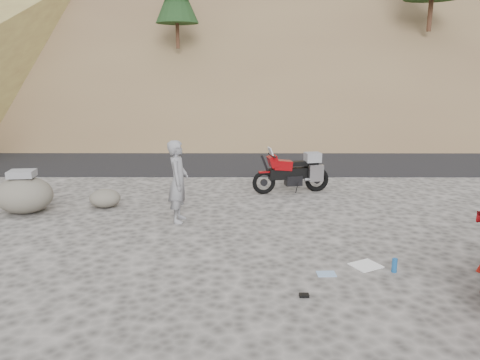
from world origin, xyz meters
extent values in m
plane|color=#43413E|center=(0.00, 0.00, 0.00)|extent=(140.00, 140.00, 0.00)
cube|color=black|center=(0.00, 9.00, 0.00)|extent=(120.00, 7.00, 0.05)
cube|color=brown|center=(2.00, 30.00, 8.00)|extent=(110.00, 51.90, 46.72)
cube|color=brown|center=(2.00, 30.00, 8.30)|extent=(110.00, 43.28, 36.46)
cylinder|color=#382114|center=(-4.00, 14.00, 4.90)|extent=(0.17, 0.17, 1.40)
cylinder|color=#382114|center=(8.00, 15.00, 5.94)|extent=(0.22, 0.22, 1.82)
torus|color=black|center=(-0.43, 3.51, 0.32)|extent=(0.65, 0.25, 0.64)
cylinder|color=black|center=(-0.43, 3.51, 0.32)|extent=(0.20, 0.10, 0.19)
torus|color=black|center=(1.04, 3.85, 0.32)|extent=(0.69, 0.28, 0.68)
cylinder|color=black|center=(1.04, 3.85, 0.32)|extent=(0.23, 0.12, 0.21)
cylinder|color=black|center=(-0.35, 3.53, 0.68)|extent=(0.37, 0.14, 0.79)
cylinder|color=black|center=(-0.22, 3.56, 1.05)|extent=(0.17, 0.60, 0.04)
cube|color=black|center=(0.28, 3.67, 0.53)|extent=(1.19, 0.48, 0.29)
cube|color=black|center=(0.38, 3.70, 0.34)|extent=(0.49, 0.38, 0.27)
cube|color=maroon|center=(0.06, 3.63, 0.78)|extent=(0.56, 0.40, 0.30)
cube|color=maroon|center=(-0.19, 3.57, 0.89)|extent=(0.36, 0.39, 0.34)
cube|color=silver|center=(-0.26, 3.55, 1.14)|extent=(0.17, 0.31, 0.25)
cube|color=black|center=(0.52, 3.73, 0.80)|extent=(0.57, 0.33, 0.12)
cube|color=black|center=(0.88, 3.81, 0.76)|extent=(0.37, 0.25, 0.10)
cube|color=#A7A7AB|center=(0.97, 3.57, 0.56)|extent=(0.40, 0.20, 0.44)
cube|color=#A7A7AB|center=(0.86, 4.06, 0.56)|extent=(0.40, 0.20, 0.44)
cube|color=gray|center=(0.90, 3.81, 0.95)|extent=(0.47, 0.41, 0.25)
cube|color=maroon|center=(-0.43, 3.51, 0.61)|extent=(0.31, 0.18, 0.04)
cylinder|color=black|center=(0.46, 3.54, 0.17)|extent=(0.07, 0.20, 0.35)
cylinder|color=#A7A7AB|center=(0.88, 3.67, 0.39)|extent=(0.45, 0.18, 0.13)
imported|color=gray|center=(-2.40, 1.23, 0.00)|extent=(0.46, 0.67, 1.80)
ellipsoid|color=#5E5A51|center=(-6.08, 1.83, 0.43)|extent=(1.42, 1.24, 0.85)
cube|color=gray|center=(-6.08, 1.83, 0.94)|extent=(0.70, 0.57, 0.18)
ellipsoid|color=#5E5A51|center=(-4.34, 2.28, 0.22)|extent=(0.79, 0.73, 0.45)
cube|color=white|center=(1.10, -1.18, 0.01)|extent=(0.60, 0.58, 0.02)
cylinder|color=#185292|center=(1.50, -1.43, 0.12)|extent=(0.10, 0.10, 0.24)
cube|color=black|center=(-0.10, -2.30, 0.02)|extent=(0.15, 0.11, 0.04)
cube|color=#85A7CE|center=(0.37, -1.52, 0.01)|extent=(0.32, 0.24, 0.01)
camera|label=1|loc=(-1.03, -8.62, 3.29)|focal=35.00mm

